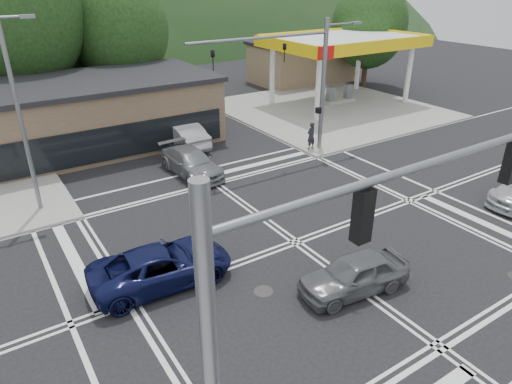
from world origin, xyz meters
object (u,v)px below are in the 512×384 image
car_northbound (191,162)px  pedestrian (311,136)px  car_queue_a (182,134)px  car_queue_b (164,125)px  car_grey_center (354,274)px  car_blue_west (161,266)px

car_northbound → pedestrian: pedestrian is taller
car_queue_a → car_northbound: 4.74m
car_queue_a → car_queue_b: size_ratio=1.26×
car_grey_center → car_queue_b: size_ratio=1.03×
car_grey_center → pedestrian: (7.77, 11.92, 0.32)m
car_queue_b → pedestrian: 10.45m
car_queue_a → car_northbound: (-1.50, -4.50, -0.11)m
pedestrian → car_queue_b: bearing=-58.4°
car_grey_center → car_queue_a: car_queue_a is taller
car_blue_west → car_queue_a: 14.67m
car_blue_west → pedestrian: 15.39m
car_grey_center → car_queue_b: (1.27, 20.10, -0.02)m
car_northbound → car_grey_center: bearing=-91.7°
car_blue_west → car_queue_b: size_ratio=1.30×
car_blue_west → pedestrian: (13.30, 7.74, 0.30)m
car_blue_west → car_northbound: size_ratio=1.05×
car_queue_a → car_queue_b: (0.00, 2.92, -0.15)m
car_grey_center → car_blue_west: bearing=-119.7°
car_queue_b → car_northbound: 7.57m
car_grey_center → car_northbound: size_ratio=0.84×
car_queue_a → car_northbound: bearing=70.0°
car_blue_west → pedestrian: bearing=-56.8°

